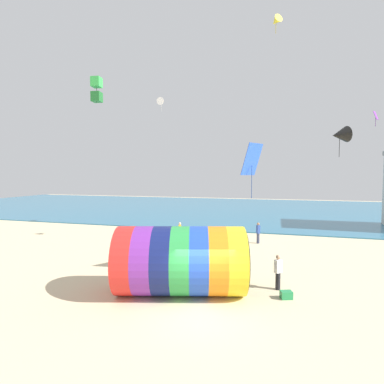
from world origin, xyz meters
The scene contains 13 objects.
ground_plane centered at (0.00, 0.00, 0.00)m, with size 120.00×120.00×0.00m, color beige.
sea centered at (0.00, 37.42, 0.05)m, with size 120.00×40.00×0.10m, color teal.
giant_inflatable_tube centered at (-1.44, 1.44, 1.62)m, with size 6.68×4.68×3.24m.
kite_handler centered at (3.04, 3.23, 0.90)m, with size 0.41×0.41×1.75m.
kite_yellow_delta centered at (2.68, 10.27, 16.39)m, with size 0.96×0.99×1.23m.
kite_black_delta centered at (6.94, 10.24, 8.38)m, with size 1.57×1.51×2.09m.
kite_white_delta centered at (-8.40, 16.67, 13.05)m, with size 0.83×0.84×1.42m.
kite_purple_diamond centered at (10.51, 15.50, 10.45)m, with size 0.52×0.59×1.24m.
kite_blue_diamond centered at (1.63, 4.08, 6.49)m, with size 1.12×1.32×2.89m.
kite_green_box centered at (-8.02, 4.71, 11.02)m, with size 0.63×0.63×1.62m.
bystander_near_water centered at (-5.07, 12.38, 0.81)m, with size 0.34×0.42×1.60m.
bystander_mid_beach centered at (1.50, 13.18, 0.90)m, with size 0.36×0.42×1.74m.
cooler_box centered at (3.41, 2.18, 0.18)m, with size 0.52×0.36×0.36m, color #268C4C.
Camera 1 is at (2.87, -11.97, 5.72)m, focal length 28.00 mm.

